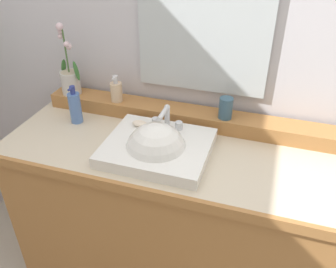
{
  "coord_description": "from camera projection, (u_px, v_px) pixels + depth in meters",
  "views": [
    {
      "loc": [
        0.36,
        -1.21,
        1.74
      ],
      "look_at": [
        -0.02,
        -0.02,
        0.94
      ],
      "focal_mm": 37.8,
      "sensor_mm": 36.0,
      "label": 1
    }
  ],
  "objects": [
    {
      "name": "wall_back",
      "position": [
        200.0,
        36.0,
        1.66
      ],
      "size": [
        3.44,
        0.2,
        2.48
      ],
      "primitive_type": "cube",
      "color": "silver",
      "rests_on": "ground"
    },
    {
      "name": "vanity_cabinet",
      "position": [
        173.0,
        218.0,
        1.77
      ],
      "size": [
        1.51,
        0.6,
        0.87
      ],
      "color": "#A9713C",
      "rests_on": "ground"
    },
    {
      "name": "back_ledge",
      "position": [
        188.0,
        116.0,
        1.69
      ],
      "size": [
        1.42,
        0.13,
        0.07
      ],
      "primitive_type": "cube",
      "color": "#A9713C",
      "rests_on": "vanity_cabinet"
    },
    {
      "name": "sink_basin",
      "position": [
        157.0,
        151.0,
        1.48
      ],
      "size": [
        0.43,
        0.37,
        0.28
      ],
      "color": "white",
      "rests_on": "vanity_cabinet"
    },
    {
      "name": "soap_bar",
      "position": [
        140.0,
        124.0,
        1.58
      ],
      "size": [
        0.07,
        0.04,
        0.02
      ],
      "primitive_type": "ellipsoid",
      "color": "beige",
      "rests_on": "sink_basin"
    },
    {
      "name": "potted_plant",
      "position": [
        70.0,
        77.0,
        1.77
      ],
      "size": [
        0.12,
        0.1,
        0.36
      ],
      "color": "beige",
      "rests_on": "back_ledge"
    },
    {
      "name": "soap_dispenser",
      "position": [
        116.0,
        91.0,
        1.72
      ],
      "size": [
        0.06,
        0.06,
        0.13
      ],
      "color": "beige",
      "rests_on": "back_ledge"
    },
    {
      "name": "tumbler_cup",
      "position": [
        226.0,
        108.0,
        1.58
      ],
      "size": [
        0.06,
        0.06,
        0.1
      ],
      "primitive_type": "cylinder",
      "color": "#355468",
      "rests_on": "back_ledge"
    },
    {
      "name": "lotion_bottle",
      "position": [
        75.0,
        107.0,
        1.67
      ],
      "size": [
        0.06,
        0.06,
        0.19
      ],
      "color": "#5477B7",
      "rests_on": "vanity_cabinet"
    },
    {
      "name": "mirror",
      "position": [
        203.0,
        36.0,
        1.54
      ],
      "size": [
        0.59,
        0.02,
        0.51
      ],
      "primitive_type": "cube",
      "color": "silver"
    }
  ]
}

